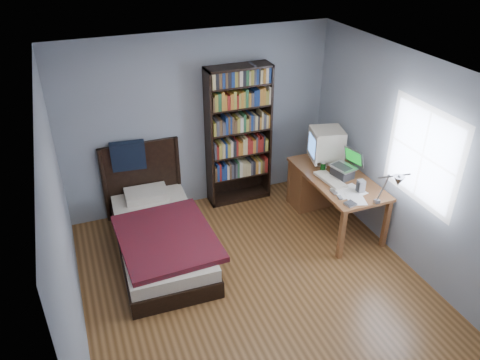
{
  "coord_description": "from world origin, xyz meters",
  "views": [
    {
      "loc": [
        -1.66,
        -3.69,
        3.78
      ],
      "look_at": [
        0.07,
        0.73,
        1.04
      ],
      "focal_mm": 35.0,
      "sensor_mm": 36.0,
      "label": 1
    }
  ],
  "objects_px": {
    "keyboard": "(330,180)",
    "desk_lamp": "(395,183)",
    "soda_can": "(323,167)",
    "laptop": "(344,170)",
    "desk": "(320,183)",
    "bookshelf": "(239,136)",
    "speaker": "(361,186)",
    "bed": "(159,233)",
    "crt_monitor": "(325,144)"
  },
  "relations": [
    {
      "from": "keyboard",
      "to": "desk_lamp",
      "type": "bearing_deg",
      "value": -89.42
    },
    {
      "from": "keyboard",
      "to": "soda_can",
      "type": "height_order",
      "value": "soda_can"
    },
    {
      "from": "laptop",
      "to": "keyboard",
      "type": "relative_size",
      "value": 0.79
    },
    {
      "from": "desk",
      "to": "keyboard",
      "type": "xyz_separation_m",
      "value": [
        -0.15,
        -0.47,
        0.33
      ]
    },
    {
      "from": "desk",
      "to": "bookshelf",
      "type": "bearing_deg",
      "value": 145.61
    },
    {
      "from": "desk",
      "to": "keyboard",
      "type": "bearing_deg",
      "value": -107.31
    },
    {
      "from": "laptop",
      "to": "speaker",
      "type": "relative_size",
      "value": 2.36
    },
    {
      "from": "desk",
      "to": "bookshelf",
      "type": "distance_m",
      "value": 1.34
    },
    {
      "from": "desk",
      "to": "speaker",
      "type": "bearing_deg",
      "value": -86.12
    },
    {
      "from": "bed",
      "to": "laptop",
      "type": "bearing_deg",
      "value": -7.26
    },
    {
      "from": "laptop",
      "to": "keyboard",
      "type": "bearing_deg",
      "value": -172.5
    },
    {
      "from": "crt_monitor",
      "to": "bed",
      "type": "distance_m",
      "value": 2.53
    },
    {
      "from": "desk",
      "to": "crt_monitor",
      "type": "height_order",
      "value": "crt_monitor"
    },
    {
      "from": "speaker",
      "to": "soda_can",
      "type": "bearing_deg",
      "value": 104.21
    },
    {
      "from": "laptop",
      "to": "soda_can",
      "type": "bearing_deg",
      "value": 125.3
    },
    {
      "from": "desk",
      "to": "bed",
      "type": "relative_size",
      "value": 0.71
    },
    {
      "from": "desk_lamp",
      "to": "desk",
      "type": "bearing_deg",
      "value": 89.14
    },
    {
      "from": "bookshelf",
      "to": "desk_lamp",
      "type": "bearing_deg",
      "value": -66.36
    },
    {
      "from": "speaker",
      "to": "soda_can",
      "type": "relative_size",
      "value": 1.35
    },
    {
      "from": "laptop",
      "to": "bed",
      "type": "relative_size",
      "value": 0.18
    },
    {
      "from": "laptop",
      "to": "keyboard",
      "type": "distance_m",
      "value": 0.23
    },
    {
      "from": "crt_monitor",
      "to": "laptop",
      "type": "relative_size",
      "value": 1.35
    },
    {
      "from": "crt_monitor",
      "to": "speaker",
      "type": "relative_size",
      "value": 3.2
    },
    {
      "from": "speaker",
      "to": "bookshelf",
      "type": "relative_size",
      "value": 0.08
    },
    {
      "from": "desk_lamp",
      "to": "soda_can",
      "type": "height_order",
      "value": "desk_lamp"
    },
    {
      "from": "laptop",
      "to": "soda_can",
      "type": "height_order",
      "value": "laptop"
    },
    {
      "from": "bookshelf",
      "to": "speaker",
      "type": "bearing_deg",
      "value": -55.66
    },
    {
      "from": "speaker",
      "to": "bookshelf",
      "type": "bearing_deg",
      "value": 124.24
    },
    {
      "from": "desk",
      "to": "desk_lamp",
      "type": "relative_size",
      "value": 2.35
    },
    {
      "from": "bookshelf",
      "to": "laptop",
      "type": "bearing_deg",
      "value": -46.93
    },
    {
      "from": "desk",
      "to": "soda_can",
      "type": "relative_size",
      "value": 12.32
    },
    {
      "from": "bookshelf",
      "to": "bed",
      "type": "xyz_separation_m",
      "value": [
        -1.4,
        -0.81,
        -0.76
      ]
    },
    {
      "from": "soda_can",
      "to": "bed",
      "type": "xyz_separation_m",
      "value": [
        -2.27,
        0.07,
        -0.54
      ]
    },
    {
      "from": "keyboard",
      "to": "bookshelf",
      "type": "xyz_separation_m",
      "value": [
        -0.83,
        1.14,
        0.27
      ]
    },
    {
      "from": "laptop",
      "to": "desk_lamp",
      "type": "relative_size",
      "value": 0.61
    },
    {
      "from": "speaker",
      "to": "soda_can",
      "type": "xyz_separation_m",
      "value": [
        -0.16,
        0.64,
        -0.02
      ]
    },
    {
      "from": "soda_can",
      "to": "desk_lamp",
      "type": "bearing_deg",
      "value": -86.35
    },
    {
      "from": "speaker",
      "to": "bookshelf",
      "type": "distance_m",
      "value": 1.85
    },
    {
      "from": "desk_lamp",
      "to": "bed",
      "type": "height_order",
      "value": "desk_lamp"
    },
    {
      "from": "desk_lamp",
      "to": "keyboard",
      "type": "xyz_separation_m",
      "value": [
        -0.12,
        1.05,
        -0.5
      ]
    },
    {
      "from": "desk",
      "to": "crt_monitor",
      "type": "bearing_deg",
      "value": 22.33
    },
    {
      "from": "desk_lamp",
      "to": "speaker",
      "type": "bearing_deg",
      "value": 83.16
    },
    {
      "from": "laptop",
      "to": "bed",
      "type": "height_order",
      "value": "bed"
    },
    {
      "from": "crt_monitor",
      "to": "speaker",
      "type": "bearing_deg",
      "value": -88.54
    },
    {
      "from": "desk",
      "to": "desk_lamp",
      "type": "bearing_deg",
      "value": -90.86
    },
    {
      "from": "keyboard",
      "to": "bookshelf",
      "type": "height_order",
      "value": "bookshelf"
    },
    {
      "from": "desk_lamp",
      "to": "bed",
      "type": "xyz_separation_m",
      "value": [
        -2.35,
        1.38,
        -0.99
      ]
    },
    {
      "from": "bookshelf",
      "to": "crt_monitor",
      "type": "bearing_deg",
      "value": -32.88
    },
    {
      "from": "desk",
      "to": "keyboard",
      "type": "relative_size",
      "value": 3.04
    },
    {
      "from": "laptop",
      "to": "desk",
      "type": "bearing_deg",
      "value": 98.0
    }
  ]
}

